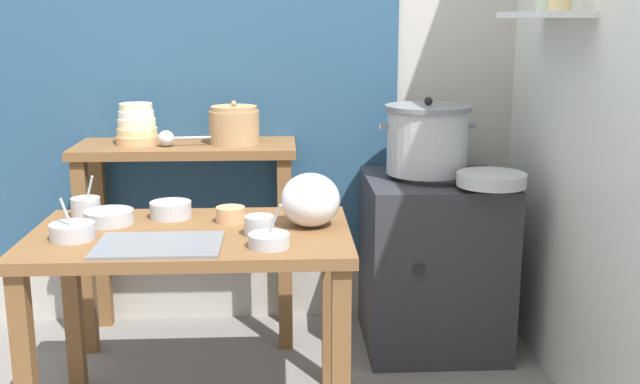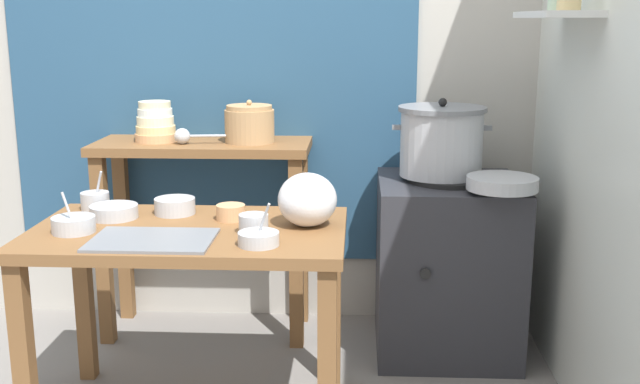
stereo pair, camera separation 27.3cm
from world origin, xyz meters
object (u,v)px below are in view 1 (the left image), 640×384
Objects in this scene: bowl_stack_enamel at (137,126)px; wide_pan at (491,179)px; prep_bowl_6 at (171,209)px; back_shelf_table at (188,193)px; ladle at (168,138)px; prep_bowl_2 at (86,206)px; prep_bowl_3 at (231,214)px; steamer_pot at (427,139)px; prep_bowl_5 at (259,225)px; prep_bowl_0 at (109,216)px; clay_pot at (234,125)px; prep_bowl_1 at (72,231)px; serving_tray at (159,245)px; plastic_bag at (310,200)px; stove_block at (433,261)px; prep_table at (192,262)px; prep_bowl_4 at (269,239)px.

wide_pan is (1.47, -0.37, -0.17)m from bowl_stack_enamel.
wide_pan is 1.27m from prep_bowl_6.
back_shelf_table is 0.27m from ladle.
back_shelf_table is 0.63m from prep_bowl_2.
ladle is at bearing 116.74° from prep_bowl_3.
steamer_pot is 4.14× the size of prep_bowl_5.
clay_pot is at bearing 57.86° from prep_bowl_0.
prep_bowl_5 reaches higher than prep_bowl_0.
prep_bowl_0 is 0.57m from prep_bowl_5.
ladle is 1.71× the size of prep_bowl_1.
back_shelf_table is 0.69m from prep_bowl_0.
serving_tray is at bearing -140.80° from steamer_pot.
clay_pot reaches higher than plastic_bag.
clay_pot is 0.70m from prep_bowl_3.
wide_pan is at bearing -54.15° from stove_block.
prep_bowl_5 is 0.41m from prep_bowl_6.
stove_block is at bearing 46.49° from plastic_bag.
prep_bowl_4 is at bearing -35.25° from prep_table.
prep_table is 1.20m from stove_block.
prep_table is 5.27× the size of plastic_bag.
prep_bowl_5 is (-0.04, 0.14, 0.01)m from prep_bowl_4.
prep_table is 6.29× the size of prep_bowl_0.
stove_block is 1.58m from prep_bowl_1.
bowl_stack_enamel is 0.47× the size of serving_tray.
serving_tray is 3.80× the size of prep_bowl_3.
bowl_stack_enamel is 0.89m from prep_bowl_1.
prep_bowl_4 is at bearing -68.72° from back_shelf_table.
back_shelf_table is 4.38× the size of clay_pot.
prep_bowl_2 is (-0.31, -0.54, 0.08)m from back_shelf_table.
stove_block is 1.50m from prep_bowl_2.
back_shelf_table is 0.59m from prep_bowl_6.
prep_bowl_3 is (0.30, -0.59, -0.18)m from ladle.
prep_bowl_2 is at bearing 147.92° from prep_bowl_4.
serving_tray is 0.31m from prep_bowl_1.
clay_pot is at bearing 0.00° from back_shelf_table.
ladle is at bearing 176.72° from stove_block.
ladle reaches higher than wide_pan.
prep_table is 0.47m from plastic_bag.
prep_bowl_5 is (0.34, -0.83, 0.08)m from back_shelf_table.
serving_tray is at bearing -17.67° from prep_bowl_1.
plastic_bag is 1.45× the size of prep_bowl_4.
bowl_stack_enamel is (-0.42, 0.00, -0.00)m from clay_pot.
prep_bowl_0 is (-0.72, 0.07, -0.07)m from plastic_bag.
prep_bowl_1 is (-0.28, -0.85, 0.07)m from back_shelf_table.
bowl_stack_enamel reaches higher than prep_bowl_3.
prep_bowl_6 is (-0.33, 0.24, -0.00)m from prep_bowl_5.
prep_bowl_2 is at bearing 95.98° from prep_bowl_1.
prep_bowl_0 is (-0.20, -0.66, 0.07)m from back_shelf_table.
prep_bowl_1 is at bearing -168.83° from prep_table.
prep_bowl_6 is (-0.37, 0.39, 0.01)m from prep_bowl_4.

